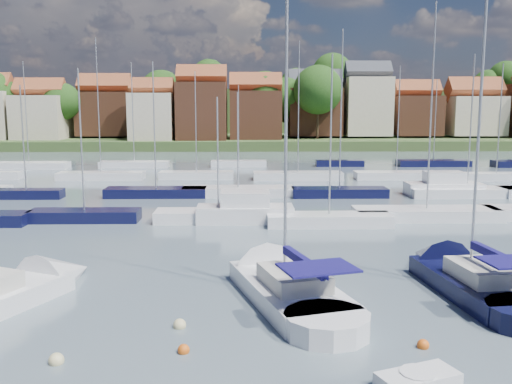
{
  "coord_description": "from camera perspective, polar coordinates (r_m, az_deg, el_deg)",
  "views": [
    {
      "loc": [
        -5.4,
        -20.8,
        8.52
      ],
      "look_at": [
        -4.64,
        14.0,
        3.14
      ],
      "focal_mm": 40.0,
      "sensor_mm": 36.0,
      "label": 1
    }
  ],
  "objects": [
    {
      "name": "ground",
      "position": [
        61.63,
        3.79,
        0.81
      ],
      "size": [
        260.0,
        260.0,
        0.0
      ],
      "primitive_type": "plane",
      "color": "#4F606C",
      "rests_on": "ground"
    },
    {
      "name": "sailboat_left",
      "position": [
        27.47,
        -23.03,
        -9.23
      ],
      "size": [
        7.24,
        11.16,
        14.92
      ],
      "rotation": [
        0.0,
        0.0,
        1.14
      ],
      "color": "white",
      "rests_on": "ground"
    },
    {
      "name": "sailboat_centre",
      "position": [
        26.79,
        2.08,
        -8.98
      ],
      "size": [
        6.65,
        12.89,
        16.9
      ],
      "rotation": [
        0.0,
        0.0,
        1.85
      ],
      "color": "white",
      "rests_on": "ground"
    },
    {
      "name": "sailboat_navy",
      "position": [
        29.19,
        19.69,
        -8.0
      ],
      "size": [
        4.54,
        12.22,
        16.51
      ],
      "rotation": [
        0.0,
        0.0,
        1.69
      ],
      "color": "black",
      "rests_on": "ground"
    },
    {
      "name": "tender",
      "position": [
        18.95,
        15.89,
        -17.59
      ],
      "size": [
        2.74,
        1.98,
        0.54
      ],
      "rotation": [
        0.0,
        0.0,
        0.37
      ],
      "color": "white",
      "rests_on": "ground"
    },
    {
      "name": "buoy_b",
      "position": [
        20.85,
        -19.33,
        -15.86
      ],
      "size": [
        0.52,
        0.52,
        0.52
      ],
      "primitive_type": "sphere",
      "color": "beige",
      "rests_on": "ground"
    },
    {
      "name": "buoy_c",
      "position": [
        20.65,
        -7.25,
        -15.66
      ],
      "size": [
        0.42,
        0.42,
        0.42
      ],
      "primitive_type": "sphere",
      "color": "#D85914",
      "rests_on": "ground"
    },
    {
      "name": "buoy_d",
      "position": [
        21.69,
        16.36,
        -14.72
      ],
      "size": [
        0.43,
        0.43,
        0.43
      ],
      "primitive_type": "sphere",
      "color": "#D85914",
      "rests_on": "ground"
    },
    {
      "name": "buoy_e",
      "position": [
        30.18,
        16.52,
        -7.99
      ],
      "size": [
        0.48,
        0.48,
        0.48
      ],
      "primitive_type": "sphere",
      "color": "#D85914",
      "rests_on": "ground"
    },
    {
      "name": "buoy_h",
      "position": [
        22.76,
        -7.64,
        -13.29
      ],
      "size": [
        0.5,
        0.5,
        0.5
      ],
      "primitive_type": "sphere",
      "color": "beige",
      "rests_on": "ground"
    },
    {
      "name": "marina_field",
      "position": [
        57.0,
        6.13,
        0.57
      ],
      "size": [
        79.62,
        41.41,
        15.93
      ],
      "color": "white",
      "rests_on": "ground"
    },
    {
      "name": "far_shore_town",
      "position": [
        153.7,
        1.61,
        7.32
      ],
      "size": [
        212.46,
        90.0,
        22.27
      ],
      "color": "#3E4D26",
      "rests_on": "ground"
    }
  ]
}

